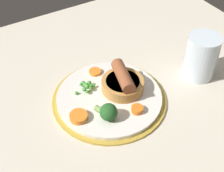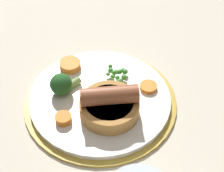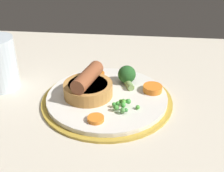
% 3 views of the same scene
% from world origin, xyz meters
% --- Properties ---
extents(dining_table, '(1.10, 0.80, 0.03)m').
position_xyz_m(dining_table, '(0.00, 0.00, 0.01)').
color(dining_table, beige).
rests_on(dining_table, ground).
extents(dinner_plate, '(0.26, 0.26, 0.01)m').
position_xyz_m(dinner_plate, '(-0.04, 0.03, 0.04)').
color(dinner_plate, '#B79333').
rests_on(dinner_plate, dining_table).
extents(sausage_pudding, '(0.10, 0.10, 0.06)m').
position_xyz_m(sausage_pudding, '(-0.07, 0.03, 0.06)').
color(sausage_pudding, '#BC8442').
rests_on(sausage_pudding, dinner_plate).
extents(pea_pile, '(0.05, 0.04, 0.02)m').
position_xyz_m(pea_pile, '(0.00, -0.01, 0.05)').
color(pea_pile, '#429437').
rests_on(pea_pile, dinner_plate).
extents(broccoli_floret_near, '(0.04, 0.06, 0.04)m').
position_xyz_m(broccoli_floret_near, '(-0.00, 0.08, 0.06)').
color(broccoli_floret_near, '#235623').
rests_on(broccoli_floret_near, dinner_plate).
extents(carrot_slice_0, '(0.04, 0.04, 0.01)m').
position_xyz_m(carrot_slice_0, '(-0.06, 0.10, 0.05)').
color(carrot_slice_0, orange).
rests_on(carrot_slice_0, dinner_plate).
extents(carrot_slice_1, '(0.05, 0.05, 0.01)m').
position_xyz_m(carrot_slice_1, '(0.05, 0.06, 0.05)').
color(carrot_slice_1, orange).
rests_on(carrot_slice_1, dinner_plate).
extents(carrot_slice_5, '(0.04, 0.04, 0.01)m').
position_xyz_m(carrot_slice_5, '(-0.05, -0.06, 0.05)').
color(carrot_slice_5, orange).
rests_on(carrot_slice_5, dinner_plate).
extents(drinking_glass, '(0.08, 0.08, 0.11)m').
position_xyz_m(drinking_glass, '(-0.27, 0.07, 0.09)').
color(drinking_glass, silver).
rests_on(drinking_glass, dining_table).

